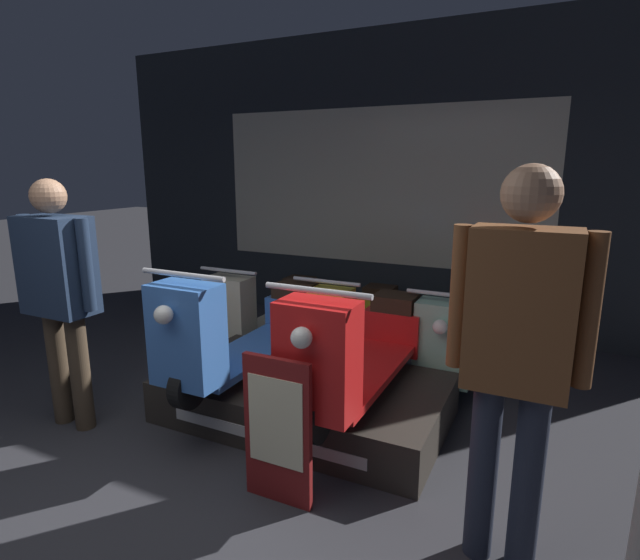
{
  "coord_description": "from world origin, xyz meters",
  "views": [
    {
      "loc": [
        1.9,
        -1.34,
        1.78
      ],
      "look_at": [
        0.15,
        2.28,
        0.85
      ],
      "focal_mm": 28.0,
      "sensor_mm": 36.0,
      "label": 1
    }
  ],
  "objects_px": {
    "scooter_backrow_2": "(459,336)",
    "price_sign_board": "(277,431)",
    "scooter_backrow_0": "(266,309)",
    "scooter_backrow_1": "(354,321)",
    "person_right_browsing": "(517,342)",
    "scooter_display_left": "(246,329)",
    "scooter_display_right": "(360,348)",
    "person_left_browsing": "(59,283)"
  },
  "relations": [
    {
      "from": "scooter_backrow_2",
      "to": "price_sign_board",
      "type": "relative_size",
      "value": 2.17
    },
    {
      "from": "scooter_backrow_0",
      "to": "scooter_backrow_1",
      "type": "distance_m",
      "value": 0.99
    },
    {
      "from": "scooter_backrow_0",
      "to": "person_right_browsing",
      "type": "relative_size",
      "value": 1.0
    },
    {
      "from": "price_sign_board",
      "to": "scooter_backrow_1",
      "type": "bearing_deg",
      "value": 101.75
    },
    {
      "from": "scooter_display_left",
      "to": "scooter_backrow_0",
      "type": "bearing_deg",
      "value": 116.84
    },
    {
      "from": "scooter_backrow_0",
      "to": "scooter_backrow_2",
      "type": "xyz_separation_m",
      "value": [
        1.98,
        0.0,
        0.0
      ]
    },
    {
      "from": "scooter_display_right",
      "to": "price_sign_board",
      "type": "relative_size",
      "value": 2.17
    },
    {
      "from": "scooter_backrow_1",
      "to": "person_right_browsing",
      "type": "bearing_deg",
      "value": -53.23
    },
    {
      "from": "scooter_backrow_0",
      "to": "price_sign_board",
      "type": "relative_size",
      "value": 2.17
    },
    {
      "from": "scooter_backrow_2",
      "to": "person_left_browsing",
      "type": "bearing_deg",
      "value": -136.68
    },
    {
      "from": "scooter_backrow_1",
      "to": "person_right_browsing",
      "type": "height_order",
      "value": "person_right_browsing"
    },
    {
      "from": "scooter_backrow_0",
      "to": "price_sign_board",
      "type": "bearing_deg",
      "value": -56.74
    },
    {
      "from": "scooter_backrow_2",
      "to": "person_right_browsing",
      "type": "bearing_deg",
      "value": -74.32
    },
    {
      "from": "scooter_backrow_0",
      "to": "person_right_browsing",
      "type": "xyz_separation_m",
      "value": [
        2.57,
        -2.12,
        0.74
      ]
    },
    {
      "from": "person_right_browsing",
      "to": "scooter_display_left",
      "type": "bearing_deg",
      "value": 158.81
    },
    {
      "from": "scooter_backrow_1",
      "to": "scooter_backrow_2",
      "type": "distance_m",
      "value": 0.99
    },
    {
      "from": "scooter_display_left",
      "to": "person_right_browsing",
      "type": "relative_size",
      "value": 1.0
    },
    {
      "from": "scooter_backrow_1",
      "to": "price_sign_board",
      "type": "distance_m",
      "value": 2.26
    },
    {
      "from": "scooter_backrow_0",
      "to": "scooter_backrow_1",
      "type": "bearing_deg",
      "value": 0.0
    },
    {
      "from": "scooter_backrow_1",
      "to": "price_sign_board",
      "type": "bearing_deg",
      "value": -78.25
    },
    {
      "from": "person_left_browsing",
      "to": "person_right_browsing",
      "type": "bearing_deg",
      "value": 0.0
    },
    {
      "from": "scooter_display_left",
      "to": "scooter_backrow_1",
      "type": "bearing_deg",
      "value": 78.57
    },
    {
      "from": "person_right_browsing",
      "to": "price_sign_board",
      "type": "height_order",
      "value": "person_right_browsing"
    },
    {
      "from": "scooter_backrow_0",
      "to": "price_sign_board",
      "type": "xyz_separation_m",
      "value": [
        1.45,
        -2.21,
        0.09
      ]
    },
    {
      "from": "person_left_browsing",
      "to": "person_right_browsing",
      "type": "xyz_separation_m",
      "value": [
        2.84,
        0.0,
        0.04
      ]
    },
    {
      "from": "scooter_display_left",
      "to": "scooter_display_right",
      "type": "relative_size",
      "value": 1.0
    },
    {
      "from": "scooter_display_right",
      "to": "person_right_browsing",
      "type": "height_order",
      "value": "person_right_browsing"
    },
    {
      "from": "scooter_display_right",
      "to": "scooter_backrow_1",
      "type": "relative_size",
      "value": 1.0
    },
    {
      "from": "scooter_display_left",
      "to": "person_left_browsing",
      "type": "bearing_deg",
      "value": -143.46
    },
    {
      "from": "scooter_backrow_1",
      "to": "person_right_browsing",
      "type": "relative_size",
      "value": 1.0
    },
    {
      "from": "scooter_display_right",
      "to": "scooter_backrow_0",
      "type": "height_order",
      "value": "scooter_display_right"
    },
    {
      "from": "price_sign_board",
      "to": "scooter_backrow_2",
      "type": "bearing_deg",
      "value": 76.51
    },
    {
      "from": "person_right_browsing",
      "to": "scooter_display_right",
      "type": "bearing_deg",
      "value": 143.54
    },
    {
      "from": "scooter_backrow_0",
      "to": "price_sign_board",
      "type": "distance_m",
      "value": 2.64
    },
    {
      "from": "scooter_backrow_0",
      "to": "price_sign_board",
      "type": "height_order",
      "value": "scooter_backrow_0"
    },
    {
      "from": "person_right_browsing",
      "to": "price_sign_board",
      "type": "relative_size",
      "value": 2.17
    },
    {
      "from": "scooter_backrow_0",
      "to": "person_left_browsing",
      "type": "relative_size",
      "value": 1.05
    },
    {
      "from": "scooter_display_right",
      "to": "person_left_browsing",
      "type": "distance_m",
      "value": 2.04
    },
    {
      "from": "price_sign_board",
      "to": "person_right_browsing",
      "type": "bearing_deg",
      "value": 4.47
    },
    {
      "from": "scooter_backrow_0",
      "to": "scooter_backrow_1",
      "type": "xyz_separation_m",
      "value": [
        0.99,
        0.0,
        0.0
      ]
    },
    {
      "from": "scooter_display_right",
      "to": "person_right_browsing",
      "type": "xyz_separation_m",
      "value": [
        0.98,
        -0.72,
        0.43
      ]
    },
    {
      "from": "scooter_backrow_1",
      "to": "scooter_backrow_2",
      "type": "bearing_deg",
      "value": 0.0
    }
  ]
}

